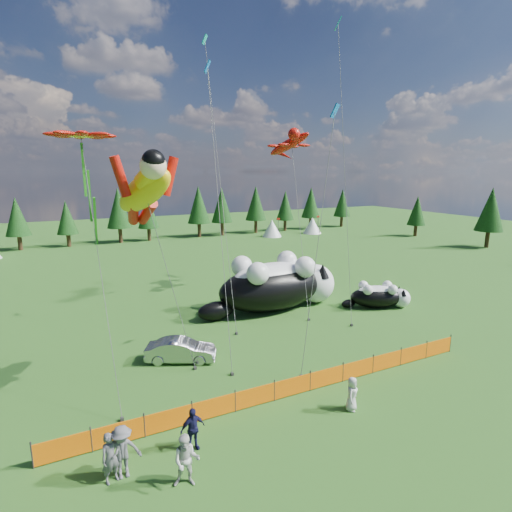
{
  "coord_description": "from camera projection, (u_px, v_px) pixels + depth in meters",
  "views": [
    {
      "loc": [
        -9.25,
        -17.91,
        10.61
      ],
      "look_at": [
        1.46,
        4.0,
        5.45
      ],
      "focal_mm": 28.0,
      "sensor_mm": 36.0,
      "label": 1
    }
  ],
  "objects": [
    {
      "name": "spectator_a",
      "position": [
        111.0,
        458.0,
        13.77
      ],
      "size": [
        0.78,
        0.64,
        1.85
      ],
      "primitive_type": "imported",
      "rotation": [
        0.0,
        0.0,
        0.34
      ],
      "color": "#535257",
      "rests_on": "ground"
    },
    {
      "name": "spectator_d",
      "position": [
        122.0,
        452.0,
        13.96
      ],
      "size": [
        1.29,
        0.67,
        1.98
      ],
      "primitive_type": "imported",
      "rotation": [
        0.0,
        0.0,
        0.01
      ],
      "color": "#535257",
      "rests_on": "ground"
    },
    {
      "name": "diamond_kite_d",
      "position": [
        207.0,
        56.0,
        30.13
      ],
      "size": [
        1.71,
        9.16,
        22.11
      ],
      "color": "#0EA89E",
      "rests_on": "ground"
    },
    {
      "name": "spectator_b",
      "position": [
        186.0,
        461.0,
        13.6
      ],
      "size": [
        1.07,
        0.85,
        1.91
      ],
      "primitive_type": "imported",
      "rotation": [
        0.0,
        0.0,
        -0.38
      ],
      "color": "beige",
      "rests_on": "ground"
    },
    {
      "name": "ground",
      "position": [
        264.0,
        369.0,
        21.91
      ],
      "size": [
        160.0,
        160.0,
        0.0
      ],
      "primitive_type": "plane",
      "color": "#10370A",
      "rests_on": "ground"
    },
    {
      "name": "spectator_e",
      "position": [
        352.0,
        394.0,
        17.99
      ],
      "size": [
        0.92,
        0.87,
        1.58
      ],
      "primitive_type": "imported",
      "rotation": [
        0.0,
        0.0,
        0.66
      ],
      "color": "beige",
      "rests_on": "ground"
    },
    {
      "name": "superhero_kite",
      "position": [
        144.0,
        191.0,
        17.67
      ],
      "size": [
        5.4,
        5.59,
        11.87
      ],
      "color": "yellow",
      "rests_on": "ground"
    },
    {
      "name": "cat_large",
      "position": [
        278.0,
        284.0,
        31.16
      ],
      "size": [
        11.85,
        4.53,
        4.28
      ],
      "rotation": [
        0.0,
        0.0,
        0.04
      ],
      "color": "black",
      "rests_on": "ground"
    },
    {
      "name": "diamond_kite_c",
      "position": [
        333.0,
        123.0,
        20.84
      ],
      "size": [
        3.37,
        2.19,
        14.52
      ],
      "color": "blue",
      "rests_on": "ground"
    },
    {
      "name": "safety_fence",
      "position": [
        293.0,
        386.0,
        19.17
      ],
      "size": [
        22.06,
        0.06,
        1.1
      ],
      "color": "#262626",
      "rests_on": "ground"
    },
    {
      "name": "car",
      "position": [
        181.0,
        350.0,
        22.71
      ],
      "size": [
        4.15,
        2.92,
        1.3
      ],
      "primitive_type": "imported",
      "rotation": [
        0.0,
        0.0,
        1.13
      ],
      "color": "#A1A2A6",
      "rests_on": "ground"
    },
    {
      "name": "festival_tents",
      "position": [
        209.0,
        233.0,
        61.5
      ],
      "size": [
        50.0,
        3.2,
        2.8
      ],
      "primitive_type": null,
      "color": "white",
      "rests_on": "ground"
    },
    {
      "name": "diamond_kite_b",
      "position": [
        339.0,
        36.0,
        28.78
      ],
      "size": [
        2.07,
        5.79,
        22.14
      ],
      "color": "#0EA89E",
      "rests_on": "ground"
    },
    {
      "name": "diamond_kite_a",
      "position": [
        208.0,
        80.0,
        24.35
      ],
      "size": [
        1.89,
        7.63,
        18.3
      ],
      "color": "blue",
      "rests_on": "ground"
    },
    {
      "name": "spectator_c",
      "position": [
        193.0,
        429.0,
        15.41
      ],
      "size": [
        1.09,
        0.67,
        1.74
      ],
      "primitive_type": "imported",
      "rotation": [
        0.0,
        0.0,
        0.16
      ],
      "color": "#16153C",
      "rests_on": "ground"
    },
    {
      "name": "tree_line",
      "position": [
        129.0,
        216.0,
        60.63
      ],
      "size": [
        90.0,
        4.0,
        8.0
      ],
      "primitive_type": null,
      "color": "black",
      "rests_on": "ground"
    },
    {
      "name": "cat_small",
      "position": [
        380.0,
        296.0,
        31.7
      ],
      "size": [
        5.28,
        3.51,
        2.02
      ],
      "rotation": [
        0.0,
        0.0,
        -0.43
      ],
      "color": "black",
      "rests_on": "ground"
    },
    {
      "name": "gecko_kite",
      "position": [
        289.0,
        144.0,
        34.11
      ],
      "size": [
        5.17,
        11.28,
        15.22
      ],
      "color": "#BC1109",
      "rests_on": "ground"
    },
    {
      "name": "flower_kite",
      "position": [
        81.0,
        139.0,
        17.99
      ],
      "size": [
        3.98,
        5.89,
        12.67
      ],
      "color": "#BC1109",
      "rests_on": "ground"
    }
  ]
}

